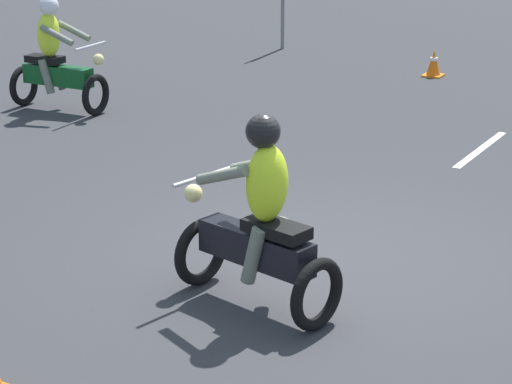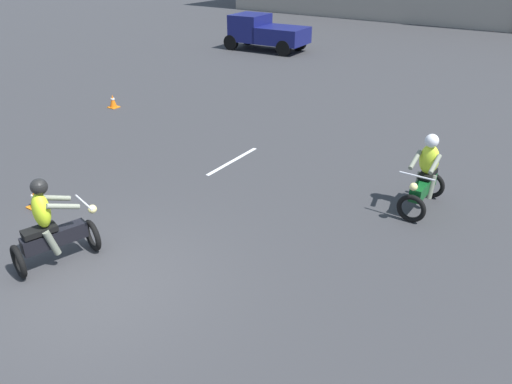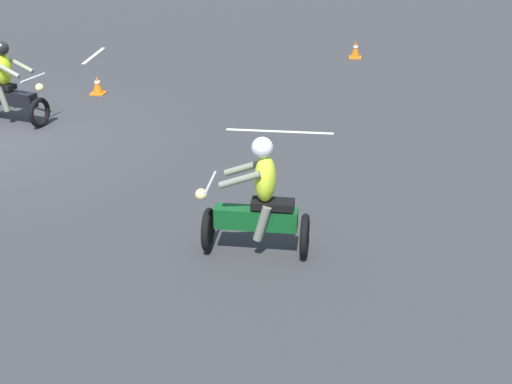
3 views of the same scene
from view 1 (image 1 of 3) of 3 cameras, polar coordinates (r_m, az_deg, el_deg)
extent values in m
plane|color=#333335|center=(9.30, 3.61, -3.90)|extent=(120.00, 120.00, 0.00)
torus|color=black|center=(8.68, -3.17, -3.44)|extent=(0.61, 0.25, 0.60)
torus|color=black|center=(7.88, 3.50, -5.86)|extent=(0.61, 0.25, 0.60)
cube|color=black|center=(8.18, 0.00, -3.18)|extent=(0.52, 1.12, 0.28)
cube|color=black|center=(7.96, 1.17, -2.12)|extent=(0.40, 0.61, 0.10)
cylinder|color=silver|center=(8.41, -3.02, 0.89)|extent=(0.68, 0.22, 0.04)
sphere|color=#F2E08C|center=(8.56, -3.61, -0.07)|extent=(0.20, 0.20, 0.16)
ellipsoid|color=#CCEA26|center=(7.91, 0.64, 0.50)|extent=(0.46, 0.38, 0.64)
cylinder|color=slate|center=(8.22, 0.02, 1.59)|extent=(0.23, 0.55, 0.27)
cylinder|color=slate|center=(7.95, -1.93, 0.96)|extent=(0.23, 0.55, 0.27)
cylinder|color=slate|center=(8.22, 1.18, -3.09)|extent=(0.18, 0.27, 0.51)
cylinder|color=slate|center=(8.02, -0.15, -3.64)|extent=(0.18, 0.27, 0.51)
sphere|color=black|center=(7.81, 0.43, 3.49)|extent=(0.34, 0.34, 0.28)
torus|color=black|center=(14.51, -9.15, 5.51)|extent=(0.60, 0.11, 0.60)
torus|color=black|center=(15.30, -13.13, 5.93)|extent=(0.60, 0.11, 0.60)
cube|color=#0F4C1E|center=(14.85, -11.24, 6.56)|extent=(0.25, 1.10, 0.28)
cube|color=black|center=(14.94, -11.97, 7.44)|extent=(0.26, 0.56, 0.10)
cylinder|color=silver|center=(14.40, -9.45, 8.23)|extent=(0.70, 0.04, 0.04)
sphere|color=#F2E08C|center=(14.36, -8.99, 7.49)|extent=(0.16, 0.16, 0.16)
ellipsoid|color=#D8F233|center=(14.81, -11.76, 8.78)|extent=(0.40, 0.28, 0.64)
cylinder|color=slate|center=(14.47, -11.32, 8.78)|extent=(0.09, 0.55, 0.27)
cylinder|color=slate|center=(14.78, -10.36, 9.04)|extent=(0.09, 0.55, 0.27)
cylinder|color=slate|center=(14.80, -11.88, 6.48)|extent=(0.12, 0.25, 0.51)
cylinder|color=slate|center=(15.02, -11.22, 6.69)|extent=(0.12, 0.25, 0.51)
sphere|color=silver|center=(14.72, -11.74, 10.38)|extent=(0.28, 0.28, 0.28)
cube|color=orange|center=(17.22, 10.09, 6.58)|extent=(0.32, 0.32, 0.03)
cone|color=orange|center=(17.18, 10.13, 7.29)|extent=(0.24, 0.24, 0.41)
cylinder|color=white|center=(17.17, 10.14, 7.49)|extent=(0.13, 0.13, 0.05)
cube|color=silver|center=(13.03, 12.72, 2.41)|extent=(1.86, 0.20, 0.01)
camera|label=2|loc=(13.89, 32.13, 22.51)|focal=35.00mm
camera|label=3|loc=(22.21, -0.35, 21.86)|focal=50.00mm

